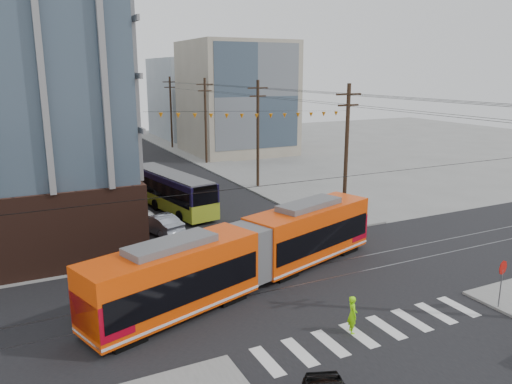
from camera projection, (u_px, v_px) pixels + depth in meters
ground at (335, 305)px, 26.01m from camera, size 160.00×160.00×0.00m
bg_bldg_ne_near at (236, 98)px, 72.78m from camera, size 14.00×14.00×16.00m
bg_bldg_nw_far at (5, 83)px, 80.21m from camera, size 16.00×18.00×20.00m
bg_bldg_ne_far at (202, 98)px, 91.28m from camera, size 16.00×16.00×14.00m
utility_pole_far at (171, 113)px, 77.09m from camera, size 0.30×0.30×11.00m
streetcar at (249, 254)px, 28.03m from camera, size 19.55×8.81×3.79m
city_bus at (171, 191)px, 43.58m from camera, size 4.62×12.17×3.37m
parked_car_silver at (158, 223)px, 37.39m from camera, size 3.02×4.84×1.51m
parked_car_white at (143, 218)px, 39.07m from camera, size 2.18×4.56×1.28m
parked_car_grey at (127, 196)px, 46.21m from camera, size 3.11×4.89×1.26m
pedestrian at (352, 314)px, 23.10m from camera, size 0.64×0.77×1.82m
stop_sign at (501, 287)px, 25.25m from camera, size 0.90×0.90×2.49m
jersey_barrier at (339, 221)px, 39.37m from camera, size 1.32×3.81×0.75m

